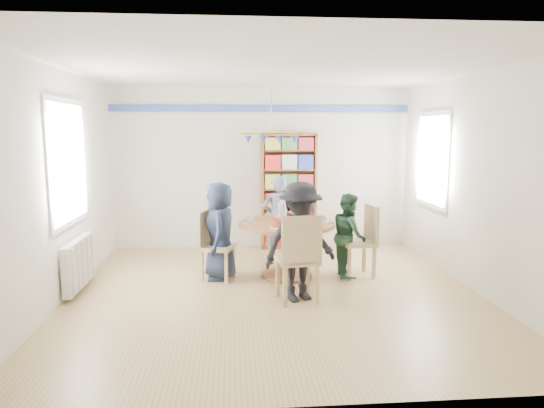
{
  "coord_description": "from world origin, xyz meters",
  "views": [
    {
      "loc": [
        -0.51,
        -5.72,
        1.98
      ],
      "look_at": [
        0.0,
        0.4,
        1.05
      ],
      "focal_mm": 32.0,
      "sensor_mm": 36.0,
      "label": 1
    }
  ],
  "objects": [
    {
      "name": "person_right",
      "position": [
        1.08,
        0.64,
        0.57
      ],
      "size": [
        0.46,
        0.57,
        1.15
      ],
      "primitive_type": "imported",
      "rotation": [
        0.0,
        0.0,
        1.53
      ],
      "color": "#1A3522",
      "rests_on": "ground"
    },
    {
      "name": "room_shell",
      "position": [
        -0.26,
        0.87,
        1.65
      ],
      "size": [
        5.0,
        5.0,
        5.0
      ],
      "color": "white",
      "rests_on": "ground"
    },
    {
      "name": "chair_right",
      "position": [
        1.27,
        0.64,
        0.54
      ],
      "size": [
        0.48,
        0.48,
        0.98
      ],
      "color": "tan",
      "rests_on": "ground"
    },
    {
      "name": "person_far",
      "position": [
        0.18,
        1.53,
        0.66
      ],
      "size": [
        0.52,
        0.38,
        1.31
      ],
      "primitive_type": "imported",
      "rotation": [
        0.0,
        0.0,
        3.29
      ],
      "color": "gray",
      "rests_on": "ground"
    },
    {
      "name": "bookshelf",
      "position": [
        0.44,
        2.34,
        0.95
      ],
      "size": [
        0.92,
        0.28,
        1.93
      ],
      "color": "brown",
      "rests_on": "ground"
    },
    {
      "name": "chair_far",
      "position": [
        0.23,
        1.73,
        0.49
      ],
      "size": [
        0.43,
        0.43,
        0.9
      ],
      "color": "tan",
      "rests_on": "ground"
    },
    {
      "name": "chair_left",
      "position": [
        -0.78,
        0.65,
        0.51
      ],
      "size": [
        0.51,
        0.51,
        0.93
      ],
      "color": "tan",
      "rests_on": "ground"
    },
    {
      "name": "dining_table",
      "position": [
        0.22,
        0.68,
        0.56
      ],
      "size": [
        1.3,
        1.3,
        0.75
      ],
      "color": "brown",
      "rests_on": "ground"
    },
    {
      "name": "radiator",
      "position": [
        -2.42,
        0.3,
        0.35
      ],
      "size": [
        0.12,
        1.0,
        0.6
      ],
      "color": "silver",
      "rests_on": "ground"
    },
    {
      "name": "person_near",
      "position": [
        0.27,
        -0.27,
        0.7
      ],
      "size": [
        1.03,
        0.82,
        1.4
      ],
      "primitive_type": "imported",
      "rotation": [
        0.0,
        0.0,
        0.38
      ],
      "color": "black",
      "rests_on": "ground"
    },
    {
      "name": "tableware",
      "position": [
        0.19,
        0.71,
        0.82
      ],
      "size": [
        1.2,
        1.2,
        0.32
      ],
      "color": "white",
      "rests_on": "dining_table"
    },
    {
      "name": "person_left",
      "position": [
        -0.68,
        0.65,
        0.66
      ],
      "size": [
        0.42,
        0.64,
        1.31
      ],
      "primitive_type": "imported",
      "rotation": [
        0.0,
        0.0,
        -1.58
      ],
      "color": "#161E32",
      "rests_on": "ground"
    },
    {
      "name": "ground",
      "position": [
        0.0,
        0.0,
        0.0
      ],
      "size": [
        5.0,
        5.0,
        0.0
      ],
      "primitive_type": "plane",
      "color": "tan"
    },
    {
      "name": "chair_near",
      "position": [
        0.25,
        -0.37,
        0.58
      ],
      "size": [
        0.52,
        0.52,
        1.05
      ],
      "color": "tan",
      "rests_on": "ground"
    }
  ]
}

